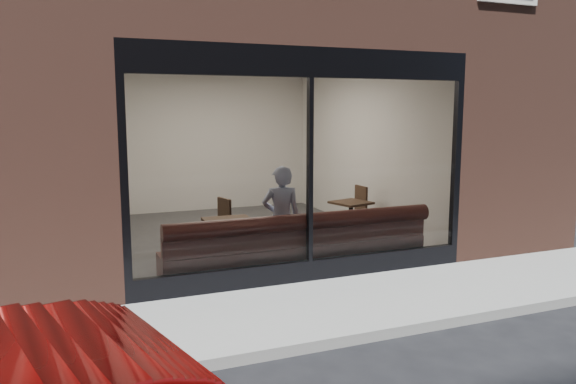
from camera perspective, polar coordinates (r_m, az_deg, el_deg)
name	(u,v)px	position (r m, az deg, el deg)	size (l,w,h in m)	color
ground	(389,335)	(6.27, 10.18, -14.11)	(120.00, 120.00, 0.00)	black
sidewalk_near	(344,304)	(7.07, 5.76, -11.29)	(40.00, 2.00, 0.01)	gray
kerb_near	(391,331)	(6.21, 10.45, -13.75)	(40.00, 0.10, 0.12)	gray
host_building_pier_left	(27,147)	(12.90, -24.95, 4.18)	(2.50, 12.00, 3.20)	brown
host_building_pier_right	(347,139)	(14.62, 5.97, 5.35)	(2.50, 12.00, 3.20)	brown
host_building_backfill	(178,137)	(16.19, -11.07, 5.54)	(5.00, 6.00, 3.20)	brown
cafe_floor	(245,236)	(10.62, -4.44, -4.44)	(6.00, 6.00, 0.00)	#2D2D30
cafe_ceiling	(242,64)	(10.38, -4.65, 12.87)	(6.00, 6.00, 0.00)	white
cafe_wall_back	(204,143)	(13.26, -8.50, 4.98)	(5.00, 5.00, 0.00)	silver
cafe_wall_left	(102,156)	(9.91, -18.40, 3.47)	(6.00, 6.00, 0.00)	silver
cafe_wall_right	(362,148)	(11.39, 7.51, 4.43)	(6.00, 6.00, 0.00)	silver
storefront_kick	(309,270)	(7.92, 2.18, -7.97)	(5.00, 0.10, 0.30)	black
storefront_header	(310,62)	(7.62, 2.30, 13.05)	(5.00, 0.10, 0.40)	black
storefront_mullion	(310,171)	(7.64, 2.23, 2.15)	(0.06, 0.10, 2.50)	black
storefront_glass	(311,171)	(7.62, 2.33, 2.12)	(4.80, 4.80, 0.00)	white
banquette	(298,258)	(8.25, 1.02, -6.75)	(4.00, 0.55, 0.45)	#341513
person	(281,219)	(8.26, -0.68, -2.74)	(0.57, 0.38, 1.57)	#A4B0D4
cafe_table_left	(229,221)	(8.35, -6.03, -2.98)	(0.70, 0.70, 0.05)	black
cafe_table_right	(351,203)	(9.99, 6.43, -1.09)	(0.59, 0.59, 0.04)	black
cafe_chair_left	(215,242)	(9.21, -7.45, -5.11)	(0.38, 0.38, 0.04)	black
cafe_chair_right	(352,224)	(10.66, 6.51, -3.21)	(0.40, 0.40, 0.04)	black
wall_poster	(104,161)	(9.93, -18.15, 3.03)	(0.02, 0.67, 0.89)	white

